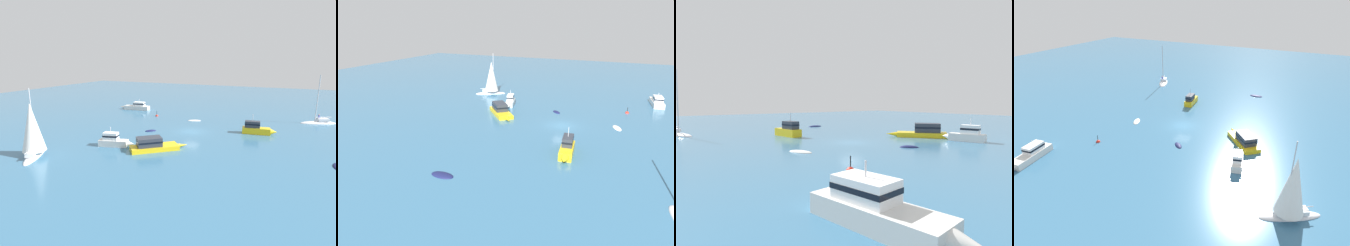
{
  "view_description": "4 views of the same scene",
  "coord_description": "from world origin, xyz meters",
  "views": [
    {
      "loc": [
        42.93,
        14.78,
        12.57
      ],
      "look_at": [
        1.72,
        -3.69,
        1.55
      ],
      "focal_mm": 28.85,
      "sensor_mm": 36.0,
      "label": 1
    },
    {
      "loc": [
        -10.4,
        45.26,
        15.98
      ],
      "look_at": [
        7.83,
        3.9,
        0.55
      ],
      "focal_mm": 33.02,
      "sensor_mm": 36.0,
      "label": 2
    },
    {
      "loc": [
        -21.67,
        -27.3,
        5.01
      ],
      "look_at": [
        -2.36,
        -1.64,
        2.55
      ],
      "focal_mm": 31.41,
      "sensor_mm": 36.0,
      "label": 3
    },
    {
      "loc": [
        20.11,
        -39.98,
        21.06
      ],
      "look_at": [
        1.93,
        -4.01,
        2.53
      ],
      "focal_mm": 30.54,
      "sensor_mm": 36.0,
      "label": 4
    }
  ],
  "objects": [
    {
      "name": "ground_plane",
      "position": [
        0.0,
        0.0,
        0.0
      ],
      "size": [
        160.0,
        160.0,
        0.0
      ],
      "primitive_type": "plane",
      "color": "teal"
    },
    {
      "name": "cabin_cruiser",
      "position": [
        -13.79,
        -19.16,
        0.75
      ],
      "size": [
        2.75,
        7.72,
        2.59
      ],
      "rotation": [
        0.0,
        0.0,
        4.85
      ],
      "color": "silver",
      "rests_on": "ground"
    },
    {
      "name": "skiff",
      "position": [
        -8.06,
        -2.18,
        0.0
      ],
      "size": [
        2.02,
        2.84,
        0.38
      ],
      "rotation": [
        0.0,
        0.0,
        1.98
      ],
      "color": "silver",
      "rests_on": "ground"
    },
    {
      "name": "tender",
      "position": [
        2.61,
        -6.62,
        0.0
      ],
      "size": [
        2.02,
        2.05,
        0.45
      ],
      "rotation": [
        0.0,
        0.0,
        2.34
      ],
      "color": "#191E4C",
      "rests_on": "ground"
    },
    {
      "name": "motor_cruiser",
      "position": [
        -3.23,
        10.45,
        0.87
      ],
      "size": [
        2.1,
        5.69,
        3.33
      ],
      "rotation": [
        0.0,
        0.0,
        1.69
      ],
      "color": "yellow",
      "rests_on": "ground"
    },
    {
      "name": "yacht",
      "position": [
        19.59,
        -14.81,
        3.32
      ],
      "size": [
        6.43,
        4.6,
        9.24
      ],
      "rotation": [
        0.0,
        0.0,
        3.67
      ],
      "color": "white",
      "rests_on": "ground"
    },
    {
      "name": "tender_1",
      "position": [
        7.7,
        21.08,
        0.0
      ],
      "size": [
        2.75,
        1.44,
        0.5
      ],
      "rotation": [
        0.0,
        0.0,
        3.11
      ],
      "color": "#191E4C",
      "rests_on": "ground"
    },
    {
      "name": "motor_cruiser_1",
      "position": [
        12.03,
        -7.62,
        0.81
      ],
      "size": [
        2.49,
        5.35,
        2.86
      ],
      "rotation": [
        0.0,
        0.0,
        1.83
      ],
      "color": "silver",
      "rests_on": "ground"
    },
    {
      "name": "motor_cruiser_2",
      "position": [
        11.31,
        -1.69,
        0.77
      ],
      "size": [
        6.56,
        7.28,
        1.89
      ],
      "rotation": [
        0.0,
        0.0,
        2.28
      ],
      "color": "yellow",
      "rests_on": "ground"
    },
    {
      "name": "channel_buoy",
      "position": [
        -8.96,
        -11.17,
        0.01
      ],
      "size": [
        0.64,
        0.64,
        1.43
      ],
      "color": "red",
      "rests_on": "ground"
    }
  ]
}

